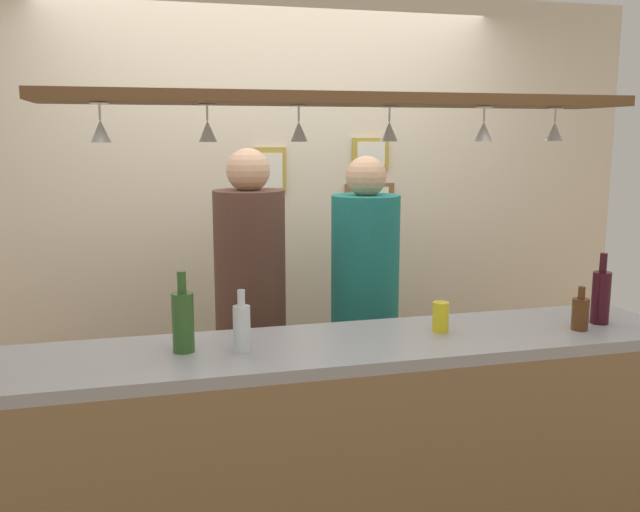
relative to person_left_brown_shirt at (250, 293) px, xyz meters
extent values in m
cube|color=beige|center=(0.26, 0.68, 0.24)|extent=(4.40, 0.06, 2.60)
cube|color=#99999E|center=(0.26, -0.77, -0.05)|extent=(2.70, 0.55, 0.04)
cube|color=olive|center=(0.26, -1.02, -0.57)|extent=(2.65, 0.04, 0.98)
cube|color=brown|center=(0.26, -0.72, 0.88)|extent=(2.20, 0.36, 0.04)
cylinder|color=silver|center=(-0.61, -0.76, 0.86)|extent=(0.06, 0.06, 0.00)
cylinder|color=silver|center=(-0.61, -0.76, 0.83)|extent=(0.01, 0.01, 0.06)
cone|color=silver|center=(-0.61, -0.76, 0.76)|extent=(0.07, 0.07, 0.08)
cylinder|color=silver|center=(-0.25, -0.68, 0.86)|extent=(0.06, 0.06, 0.00)
cylinder|color=silver|center=(-0.25, -0.68, 0.83)|extent=(0.01, 0.01, 0.06)
cone|color=silver|center=(-0.25, -0.68, 0.76)|extent=(0.07, 0.07, 0.08)
cylinder|color=silver|center=(0.09, -0.66, 0.86)|extent=(0.06, 0.06, 0.00)
cylinder|color=silver|center=(0.09, -0.66, 0.83)|extent=(0.01, 0.01, 0.06)
cone|color=silver|center=(0.09, -0.66, 0.76)|extent=(0.07, 0.07, 0.08)
cylinder|color=silver|center=(0.45, -0.66, 0.86)|extent=(0.06, 0.06, 0.00)
cylinder|color=silver|center=(0.45, -0.66, 0.83)|extent=(0.01, 0.01, 0.06)
cone|color=silver|center=(0.45, -0.66, 0.76)|extent=(0.07, 0.07, 0.08)
cylinder|color=silver|center=(0.79, -0.78, 0.86)|extent=(0.06, 0.06, 0.00)
cylinder|color=silver|center=(0.79, -0.78, 0.83)|extent=(0.01, 0.01, 0.06)
cone|color=silver|center=(0.79, -0.78, 0.76)|extent=(0.07, 0.07, 0.08)
cylinder|color=silver|center=(1.14, -0.71, 0.86)|extent=(0.06, 0.06, 0.00)
cylinder|color=silver|center=(1.14, -0.71, 0.83)|extent=(0.01, 0.01, 0.06)
cone|color=silver|center=(1.14, -0.71, 0.76)|extent=(0.07, 0.07, 0.08)
cube|color=#2D334C|center=(0.00, 0.00, -0.64)|extent=(0.17, 0.18, 0.83)
cylinder|color=brown|center=(0.00, 0.00, 0.13)|extent=(0.34, 0.34, 0.72)
sphere|color=tan|center=(0.00, 0.00, 0.59)|extent=(0.21, 0.21, 0.21)
cube|color=#2D334C|center=(0.58, 0.00, -0.65)|extent=(0.17, 0.18, 0.81)
cylinder|color=#1E7A75|center=(0.58, 0.00, 0.11)|extent=(0.34, 0.34, 0.71)
sphere|color=tan|center=(0.58, 0.00, 0.55)|extent=(0.20, 0.20, 0.20)
cylinder|color=#2D5623|center=(-0.36, -0.74, 0.08)|extent=(0.08, 0.08, 0.22)
cylinder|color=#2D5623|center=(-0.36, -0.74, 0.23)|extent=(0.03, 0.03, 0.08)
cylinder|color=#512D14|center=(1.22, -0.86, 0.03)|extent=(0.07, 0.07, 0.13)
cylinder|color=#512D14|center=(1.22, -0.86, 0.12)|extent=(0.03, 0.03, 0.05)
cylinder|color=#380F19|center=(1.36, -0.79, 0.08)|extent=(0.08, 0.08, 0.22)
cylinder|color=#380F19|center=(1.36, -0.79, 0.23)|extent=(0.03, 0.03, 0.08)
cylinder|color=silver|center=(-0.15, -0.78, 0.05)|extent=(0.06, 0.06, 0.17)
cylinder|color=silver|center=(-0.15, -0.78, 0.17)|extent=(0.03, 0.03, 0.06)
cylinder|color=yellow|center=(0.66, -0.74, 0.03)|extent=(0.07, 0.07, 0.12)
cube|color=brown|center=(0.82, 0.64, 0.38)|extent=(0.30, 0.02, 0.18)
cube|color=white|center=(0.82, 0.63, 0.38)|extent=(0.23, 0.01, 0.14)
cube|color=#B29338|center=(0.22, 0.64, 0.55)|extent=(0.18, 0.02, 0.26)
cube|color=white|center=(0.22, 0.63, 0.55)|extent=(0.14, 0.01, 0.20)
cube|color=#B29338|center=(0.82, 0.64, 0.64)|extent=(0.22, 0.02, 0.18)
cube|color=white|center=(0.82, 0.63, 0.64)|extent=(0.17, 0.01, 0.14)
camera|label=1|loc=(-0.49, -3.22, 0.75)|focal=38.78mm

